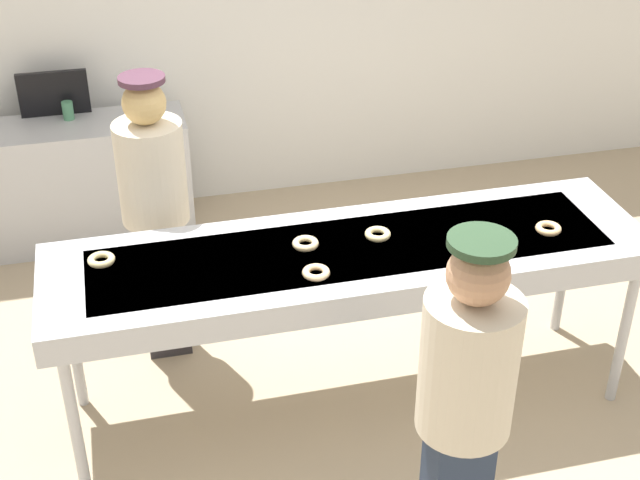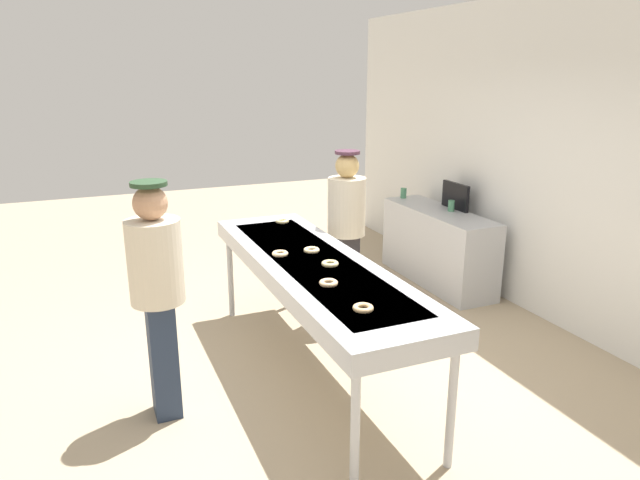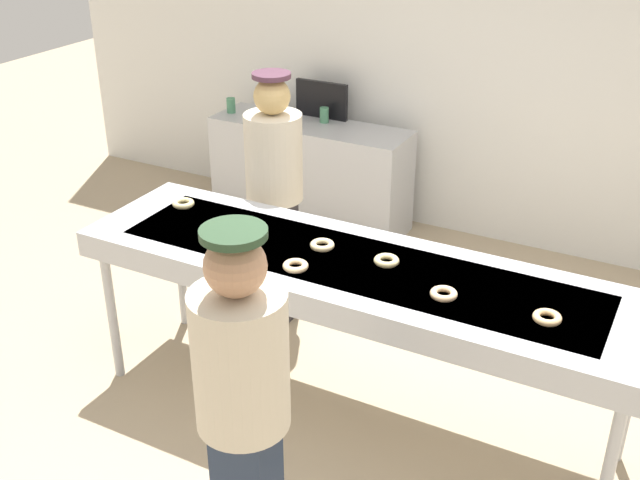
{
  "view_description": "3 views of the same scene",
  "coord_description": "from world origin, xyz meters",
  "views": [
    {
      "loc": [
        -1.05,
        -3.56,
        3.23
      ],
      "look_at": [
        -0.13,
        0.12,
        0.96
      ],
      "focal_mm": 50.26,
      "sensor_mm": 36.0,
      "label": 1
    },
    {
      "loc": [
        3.87,
        -1.6,
        2.37
      ],
      "look_at": [
        -0.12,
        0.1,
        1.09
      ],
      "focal_mm": 32.16,
      "sensor_mm": 36.0,
      "label": 2
    },
    {
      "loc": [
        1.47,
        -3.14,
        2.85
      ],
      "look_at": [
        -0.27,
        0.15,
        0.96
      ],
      "focal_mm": 43.58,
      "sensor_mm": 36.0,
      "label": 3
    }
  ],
  "objects": [
    {
      "name": "ground_plane",
      "position": [
        0.0,
        0.0,
        0.0
      ],
      "size": [
        16.0,
        16.0,
        0.0
      ],
      "primitive_type": "plane",
      "color": "tan"
    },
    {
      "name": "fryer_conveyor",
      "position": [
        0.0,
        0.0,
        0.89
      ],
      "size": [
        2.98,
        0.81,
        0.97
      ],
      "color": "#B7BABF",
      "rests_on": "ground"
    },
    {
      "name": "plain_donut_0",
      "position": [
        0.16,
        0.06,
        0.98
      ],
      "size": [
        0.16,
        0.16,
        0.03
      ],
      "primitive_type": "torus",
      "rotation": [
        0.0,
        0.0,
        0.31
      ],
      "color": "beige",
      "rests_on": "fryer_conveyor"
    },
    {
      "name": "plain_donut_1",
      "position": [
        1.0,
        -0.09,
        0.98
      ],
      "size": [
        0.18,
        0.18,
        0.03
      ],
      "primitive_type": "torus",
      "rotation": [
        0.0,
        0.0,
        1.06
      ],
      "color": "#F1C586",
      "rests_on": "fryer_conveyor"
    },
    {
      "name": "plain_donut_2",
      "position": [
        0.52,
        -0.11,
        0.98
      ],
      "size": [
        0.16,
        0.16,
        0.03
      ],
      "primitive_type": "torus",
      "rotation": [
        0.0,
        0.0,
        1.3
      ],
      "color": "beige",
      "rests_on": "fryer_conveyor"
    },
    {
      "name": "plain_donut_3",
      "position": [
        -0.21,
        0.06,
        0.98
      ],
      "size": [
        0.18,
        0.18,
        0.03
      ],
      "primitive_type": "torus",
      "rotation": [
        0.0,
        0.0,
        2.43
      ],
      "color": "beige",
      "rests_on": "fryer_conveyor"
    },
    {
      "name": "plain_donut_4",
      "position": [
        -0.22,
        -0.2,
        0.98
      ],
      "size": [
        0.18,
        0.18,
        0.03
      ],
      "primitive_type": "torus",
      "rotation": [
        0.0,
        0.0,
        0.98
      ],
      "color": "#F6CF95",
      "rests_on": "fryer_conveyor"
    },
    {
      "name": "plain_donut_5",
      "position": [
        -1.18,
        0.15,
        0.98
      ],
      "size": [
        0.14,
        0.14,
        0.03
      ],
      "primitive_type": "torus",
      "rotation": [
        0.0,
        0.0,
        3.02
      ],
      "color": "beige",
      "rests_on": "fryer_conveyor"
    },
    {
      "name": "worker_baker",
      "position": [
        -0.88,
        0.7,
        0.96
      ],
      "size": [
        0.36,
        0.36,
        1.67
      ],
      "rotation": [
        0.0,
        0.0,
        3.22
      ],
      "color": "#2B282C",
      "rests_on": "ground"
    },
    {
      "name": "customer_waiting",
      "position": [
        0.11,
        -1.19,
        0.98
      ],
      "size": [
        0.36,
        0.36,
        1.69
      ],
      "rotation": [
        0.0,
        0.0,
        0.11
      ],
      "color": "#232F46",
      "rests_on": "ground"
    },
    {
      "name": "prep_counter",
      "position": [
        -1.41,
        2.12,
        0.43
      ],
      "size": [
        1.66,
        0.5,
        0.86
      ],
      "primitive_type": "cube",
      "color": "#B7BABF",
      "rests_on": "ground"
    },
    {
      "name": "paper_cup_0",
      "position": [
        -1.33,
        2.22,
        0.92
      ],
      "size": [
        0.07,
        0.07,
        0.12
      ],
      "primitive_type": "cylinder",
      "color": "#4C8C66",
      "rests_on": "prep_counter"
    },
    {
      "name": "menu_display",
      "position": [
        -1.41,
        2.32,
        1.01
      ],
      "size": [
        0.46,
        0.04,
        0.3
      ],
      "primitive_type": "cube",
      "color": "black",
      "rests_on": "prep_counter"
    }
  ]
}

